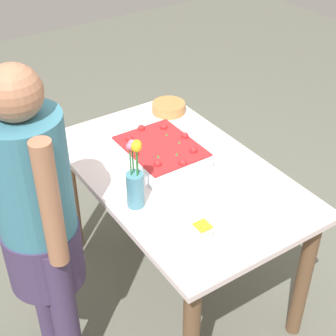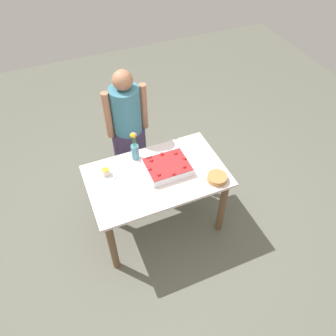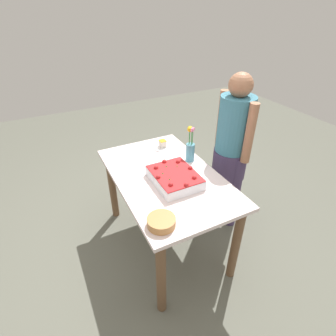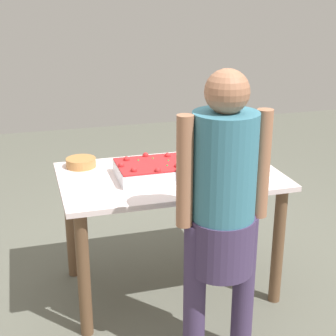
# 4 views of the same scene
# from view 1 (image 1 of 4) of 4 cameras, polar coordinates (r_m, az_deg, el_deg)

# --- Properties ---
(ground_plane) EXTENTS (8.00, 8.00, 0.00)m
(ground_plane) POSITION_cam_1_polar(r_m,az_deg,el_deg) (2.91, 0.91, -12.69)
(ground_plane) COLOR #5F6054
(dining_table) EXTENTS (1.29, 0.79, 0.77)m
(dining_table) POSITION_cam_1_polar(r_m,az_deg,el_deg) (2.47, 1.05, -2.89)
(dining_table) COLOR silver
(dining_table) RESTS_ON ground_plane
(sheet_cake) EXTENTS (0.40, 0.32, 0.11)m
(sheet_cake) POSITION_cam_1_polar(r_m,az_deg,el_deg) (2.44, -0.79, 1.73)
(sheet_cake) COLOR white
(sheet_cake) RESTS_ON dining_table
(serving_plate_with_slice) EXTENTS (0.20, 0.20, 0.07)m
(serving_plate_with_slice) POSITION_cam_1_polar(r_m,az_deg,el_deg) (2.02, 3.81, -7.48)
(serving_plate_with_slice) COLOR white
(serving_plate_with_slice) RESTS_ON dining_table
(cake_knife) EXTENTS (0.04, 0.19, 0.00)m
(cake_knife) POSITION_cam_1_polar(r_m,az_deg,el_deg) (2.28, 7.67, -2.69)
(cake_knife) COLOR silver
(cake_knife) RESTS_ON dining_table
(flower_vase) EXTENTS (0.07, 0.07, 0.32)m
(flower_vase) POSITION_cam_1_polar(r_m,az_deg,el_deg) (2.12, -3.66, -1.46)
(flower_vase) COLOR teal
(flower_vase) RESTS_ON dining_table
(fruit_bowl) EXTENTS (0.18, 0.18, 0.05)m
(fruit_bowl) POSITION_cam_1_polar(r_m,az_deg,el_deg) (2.85, 0.08, 6.71)
(fruit_bowl) COLOR #B97F44
(fruit_bowl) RESTS_ON dining_table
(person_standing) EXTENTS (0.45, 0.31, 1.49)m
(person_standing) POSITION_cam_1_polar(r_m,az_deg,el_deg) (2.07, -14.25, -5.29)
(person_standing) COLOR #443559
(person_standing) RESTS_ON ground_plane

